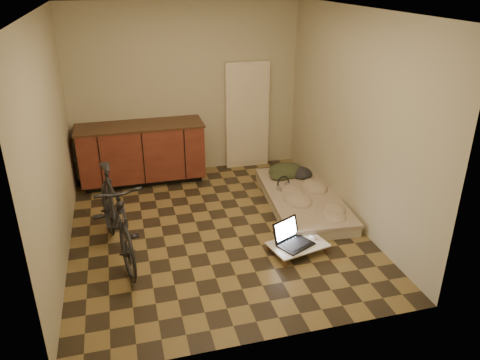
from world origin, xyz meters
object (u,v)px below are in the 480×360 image
object	(u,v)px
lap_desk	(298,245)
laptop	(292,239)
futon	(302,199)
bicycle	(115,211)

from	to	relation	value
lap_desk	laptop	size ratio (longest dim) A/B	1.47
futon	laptop	distance (m)	1.21
bicycle	laptop	size ratio (longest dim) A/B	3.55
laptop	futon	bearing A→B (deg)	36.28
bicycle	laptop	world-z (taller)	bicycle
bicycle	lap_desk	distance (m)	2.09
bicycle	laptop	distance (m)	2.01
futon	laptop	xyz separation A→B (m)	(-0.56, -1.07, 0.07)
bicycle	futon	xyz separation A→B (m)	(2.48, 0.62, -0.47)
bicycle	futon	world-z (taller)	bicycle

